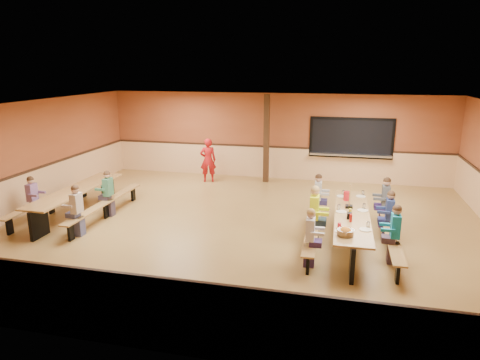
# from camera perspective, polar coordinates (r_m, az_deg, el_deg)

# --- Properties ---
(ground) EXTENTS (12.00, 12.00, 0.00)m
(ground) POSITION_cam_1_polar(r_m,az_deg,el_deg) (10.77, 0.48, -6.25)
(ground) COLOR olive
(ground) RESTS_ON ground
(room_envelope) EXTENTS (12.04, 10.04, 3.02)m
(room_envelope) POSITION_cam_1_polar(r_m,az_deg,el_deg) (10.54, 0.49, -2.75)
(room_envelope) COLOR brown
(room_envelope) RESTS_ON ground
(kitchen_pass_through) EXTENTS (2.78, 0.28, 1.38)m
(kitchen_pass_through) POSITION_cam_1_polar(r_m,az_deg,el_deg) (14.96, 14.59, 5.22)
(kitchen_pass_through) COLOR black
(kitchen_pass_through) RESTS_ON ground
(structural_post) EXTENTS (0.18, 0.18, 3.00)m
(structural_post) POSITION_cam_1_polar(r_m,az_deg,el_deg) (14.60, 3.54, 5.49)
(structural_post) COLOR #301D10
(structural_post) RESTS_ON ground
(cafeteria_table_main) EXTENTS (1.91, 3.70, 0.74)m
(cafeteria_table_main) POSITION_cam_1_polar(r_m,az_deg,el_deg) (9.82, 14.64, -5.62)
(cafeteria_table_main) COLOR #A27840
(cafeteria_table_main) RESTS_ON ground
(cafeteria_table_second) EXTENTS (1.91, 3.70, 0.74)m
(cafeteria_table_second) POSITION_cam_1_polar(r_m,az_deg,el_deg) (12.19, -20.90, -2.10)
(cafeteria_table_second) COLOR #A27840
(cafeteria_table_second) RESTS_ON ground
(seated_child_white_left) EXTENTS (0.36, 0.30, 1.19)m
(seated_child_white_left) POSITION_cam_1_polar(r_m,az_deg,el_deg) (8.66, 9.31, -7.66)
(seated_child_white_left) COLOR silver
(seated_child_white_left) RESTS_ON ground
(seated_adult_yellow) EXTENTS (0.42, 0.34, 1.32)m
(seated_adult_yellow) POSITION_cam_1_polar(r_m,az_deg,el_deg) (9.77, 9.85, -4.63)
(seated_adult_yellow) COLOR #E2FF1A
(seated_adult_yellow) RESTS_ON ground
(seated_child_grey_left) EXTENTS (0.37, 0.31, 1.22)m
(seated_child_grey_left) POSITION_cam_1_polar(r_m,az_deg,el_deg) (11.22, 10.32, -2.33)
(seated_child_grey_left) COLOR #B7B7B7
(seated_child_grey_left) RESTS_ON ground
(seated_child_teal_right) EXTENTS (0.38, 0.31, 1.23)m
(seated_child_teal_right) POSITION_cam_1_polar(r_m,az_deg,el_deg) (9.20, 19.92, -6.89)
(seated_child_teal_right) COLOR teal
(seated_child_teal_right) RESTS_ON ground
(seated_child_navy_right) EXTENTS (0.37, 0.30, 1.20)m
(seated_child_navy_right) POSITION_cam_1_polar(r_m,az_deg,el_deg) (10.23, 19.26, -4.72)
(seated_child_navy_right) COLOR navy
(seated_child_navy_right) RESTS_ON ground
(seated_child_char_right) EXTENTS (0.39, 0.32, 1.25)m
(seated_child_char_right) POSITION_cam_1_polar(r_m,az_deg,el_deg) (11.18, 18.78, -2.89)
(seated_child_char_right) COLOR #494D53
(seated_child_char_right) RESTS_ON ground
(seated_child_purple_sec) EXTENTS (0.36, 0.29, 1.19)m
(seated_child_purple_sec) POSITION_cam_1_polar(r_m,az_deg,el_deg) (12.15, -25.90, -2.37)
(seated_child_purple_sec) COLOR slate
(seated_child_purple_sec) RESTS_ON ground
(seated_child_green_sec) EXTENTS (0.37, 0.30, 1.22)m
(seated_child_green_sec) POSITION_cam_1_polar(r_m,az_deg,el_deg) (11.89, -17.13, -1.78)
(seated_child_green_sec) COLOR #3C795A
(seated_child_green_sec) RESTS_ON ground
(seated_child_tan_sec) EXTENTS (0.37, 0.31, 1.22)m
(seated_child_tan_sec) POSITION_cam_1_polar(r_m,az_deg,el_deg) (10.75, -20.88, -3.86)
(seated_child_tan_sec) COLOR #B7A495
(seated_child_tan_sec) RESTS_ON ground
(standing_woman) EXTENTS (0.64, 0.53, 1.52)m
(standing_woman) POSITION_cam_1_polar(r_m,az_deg,el_deg) (14.77, -4.29, 2.66)
(standing_woman) COLOR #B41418
(standing_woman) RESTS_ON ground
(punch_pitcher) EXTENTS (0.16, 0.16, 0.22)m
(punch_pitcher) POSITION_cam_1_polar(r_m,az_deg,el_deg) (10.68, 14.04, -2.08)
(punch_pitcher) COLOR red
(punch_pitcher) RESTS_ON cafeteria_table_main
(chip_bowl) EXTENTS (0.32, 0.32, 0.15)m
(chip_bowl) POSITION_cam_1_polar(r_m,az_deg,el_deg) (8.52, 13.87, -6.72)
(chip_bowl) COLOR gold
(chip_bowl) RESTS_ON cafeteria_table_main
(napkin_dispenser) EXTENTS (0.10, 0.14, 0.13)m
(napkin_dispenser) POSITION_cam_1_polar(r_m,az_deg,el_deg) (9.45, 14.37, -4.64)
(napkin_dispenser) COLOR black
(napkin_dispenser) RESTS_ON cafeteria_table_main
(condiment_mustard) EXTENTS (0.06, 0.06, 0.17)m
(condiment_mustard) POSITION_cam_1_polar(r_m,az_deg,el_deg) (9.60, 14.47, -4.20)
(condiment_mustard) COLOR yellow
(condiment_mustard) RESTS_ON cafeteria_table_main
(condiment_ketchup) EXTENTS (0.06, 0.06, 0.17)m
(condiment_ketchup) POSITION_cam_1_polar(r_m,az_deg,el_deg) (9.26, 14.56, -4.93)
(condiment_ketchup) COLOR #B2140F
(condiment_ketchup) RESTS_ON cafeteria_table_main
(table_paddle) EXTENTS (0.16, 0.16, 0.56)m
(table_paddle) POSITION_cam_1_polar(r_m,az_deg,el_deg) (10.13, 14.37, -2.87)
(table_paddle) COLOR black
(table_paddle) RESTS_ON cafeteria_table_main
(place_settings) EXTENTS (0.65, 3.30, 0.11)m
(place_settings) POSITION_cam_1_polar(r_m,az_deg,el_deg) (9.73, 14.74, -4.14)
(place_settings) COLOR beige
(place_settings) RESTS_ON cafeteria_table_main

